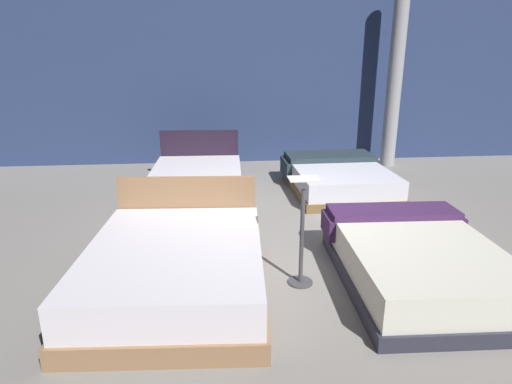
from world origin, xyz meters
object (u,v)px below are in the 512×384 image
support_pillar (395,76)px  bed_3 (338,178)px  bed_0 (176,268)px  price_sign (302,244)px  bed_1 (417,261)px  bed_2 (197,181)px

support_pillar → bed_3: bearing=-132.7°
bed_0 → price_sign: (1.18, 0.06, 0.16)m
bed_1 → support_pillar: support_pillar is taller
price_sign → bed_3: bearing=67.9°
bed_0 → bed_3: size_ratio=1.06×
bed_0 → bed_3: 3.81m
bed_1 → bed_2: size_ratio=1.01×
bed_1 → price_sign: size_ratio=1.93×
price_sign → bed_1: bearing=-4.1°
bed_0 → price_sign: 1.19m
bed_2 → bed_3: 2.29m
bed_0 → bed_2: 3.01m
bed_0 → bed_3: (2.37, 2.99, -0.03)m
bed_1 → bed_2: bed_2 is taller
bed_0 → price_sign: bearing=6.5°
bed_2 → support_pillar: (3.77, 1.58, 1.54)m
support_pillar → bed_2: bearing=-157.3°
bed_1 → price_sign: price_sign is taller
bed_0 → bed_1: bed_0 is taller
bed_2 → bed_3: (2.29, -0.02, 0.00)m
bed_1 → support_pillar: size_ratio=0.59×
bed_1 → bed_2: bearing=128.4°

